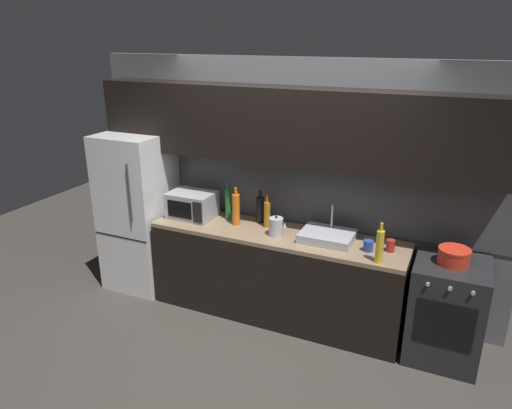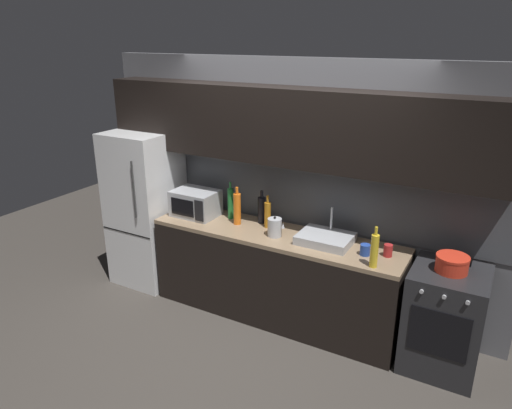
{
  "view_description": "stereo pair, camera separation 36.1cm",
  "coord_description": "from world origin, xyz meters",
  "px_view_note": "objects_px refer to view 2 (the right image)",
  "views": [
    {
      "loc": [
        1.54,
        -2.97,
        2.69
      ],
      "look_at": [
        -0.21,
        0.9,
        1.15
      ],
      "focal_mm": 33.12,
      "sensor_mm": 36.0,
      "label": 1
    },
    {
      "loc": [
        1.87,
        -2.81,
        2.69
      ],
      "look_at": [
        -0.21,
        0.9,
        1.15
      ],
      "focal_mm": 33.12,
      "sensor_mm": 36.0,
      "label": 2
    }
  ],
  "objects_px": {
    "microwave": "(196,203)",
    "wine_bottle_dark": "(262,209)",
    "mug_red": "(388,250)",
    "wine_bottle_yellow": "(374,250)",
    "mug_blue": "(365,250)",
    "cooking_pot": "(452,264)",
    "refrigerator": "(146,208)",
    "kettle": "(275,227)",
    "oven_range": "(444,320)",
    "wine_bottle_orange": "(237,208)",
    "wine_bottle_green": "(231,203)",
    "wine_bottle_amber": "(268,214)"
  },
  "relations": [
    {
      "from": "wine_bottle_dark",
      "to": "mug_blue",
      "type": "height_order",
      "value": "wine_bottle_dark"
    },
    {
      "from": "cooking_pot",
      "to": "wine_bottle_yellow",
      "type": "bearing_deg",
      "value": -158.54
    },
    {
      "from": "wine_bottle_amber",
      "to": "mug_red",
      "type": "height_order",
      "value": "wine_bottle_amber"
    },
    {
      "from": "wine_bottle_green",
      "to": "cooking_pot",
      "type": "height_order",
      "value": "wine_bottle_green"
    },
    {
      "from": "microwave",
      "to": "cooking_pot",
      "type": "relative_size",
      "value": 1.78
    },
    {
      "from": "kettle",
      "to": "mug_blue",
      "type": "distance_m",
      "value": 0.86
    },
    {
      "from": "wine_bottle_orange",
      "to": "mug_red",
      "type": "height_order",
      "value": "wine_bottle_orange"
    },
    {
      "from": "wine_bottle_orange",
      "to": "mug_blue",
      "type": "relative_size",
      "value": 3.93
    },
    {
      "from": "oven_range",
      "to": "wine_bottle_amber",
      "type": "height_order",
      "value": "wine_bottle_amber"
    },
    {
      "from": "kettle",
      "to": "wine_bottle_yellow",
      "type": "xyz_separation_m",
      "value": [
        0.99,
        -0.16,
        0.06
      ]
    },
    {
      "from": "refrigerator",
      "to": "wine_bottle_yellow",
      "type": "bearing_deg",
      "value": -4.86
    },
    {
      "from": "wine_bottle_green",
      "to": "wine_bottle_yellow",
      "type": "distance_m",
      "value": 1.63
    },
    {
      "from": "refrigerator",
      "to": "microwave",
      "type": "height_order",
      "value": "refrigerator"
    },
    {
      "from": "refrigerator",
      "to": "mug_blue",
      "type": "bearing_deg",
      "value": -1.01
    },
    {
      "from": "microwave",
      "to": "cooking_pot",
      "type": "height_order",
      "value": "microwave"
    },
    {
      "from": "oven_range",
      "to": "wine_bottle_orange",
      "type": "height_order",
      "value": "wine_bottle_orange"
    },
    {
      "from": "oven_range",
      "to": "kettle",
      "type": "xyz_separation_m",
      "value": [
        -1.56,
        -0.06,
        0.54
      ]
    },
    {
      "from": "wine_bottle_dark",
      "to": "mug_red",
      "type": "relative_size",
      "value": 3.12
    },
    {
      "from": "wine_bottle_dark",
      "to": "oven_range",
      "type": "bearing_deg",
      "value": -5.59
    },
    {
      "from": "wine_bottle_amber",
      "to": "cooking_pot",
      "type": "xyz_separation_m",
      "value": [
        1.72,
        -0.1,
        -0.07
      ]
    },
    {
      "from": "oven_range",
      "to": "kettle",
      "type": "bearing_deg",
      "value": -177.83
    },
    {
      "from": "wine_bottle_amber",
      "to": "wine_bottle_orange",
      "type": "bearing_deg",
      "value": -166.68
    },
    {
      "from": "wine_bottle_amber",
      "to": "cooking_pot",
      "type": "relative_size",
      "value": 1.26
    },
    {
      "from": "wine_bottle_yellow",
      "to": "kettle",
      "type": "bearing_deg",
      "value": 170.6
    },
    {
      "from": "oven_range",
      "to": "wine_bottle_orange",
      "type": "xyz_separation_m",
      "value": [
        -2.03,
        0.03,
        0.61
      ]
    },
    {
      "from": "kettle",
      "to": "wine_bottle_dark",
      "type": "distance_m",
      "value": 0.36
    },
    {
      "from": "cooking_pot",
      "to": "mug_red",
      "type": "bearing_deg",
      "value": 176.89
    },
    {
      "from": "mug_blue",
      "to": "mug_red",
      "type": "bearing_deg",
      "value": 22.19
    },
    {
      "from": "microwave",
      "to": "cooking_pot",
      "type": "xyz_separation_m",
      "value": [
        2.53,
        -0.02,
        -0.07
      ]
    },
    {
      "from": "microwave",
      "to": "mug_blue",
      "type": "height_order",
      "value": "microwave"
    },
    {
      "from": "oven_range",
      "to": "wine_bottle_yellow",
      "type": "height_order",
      "value": "wine_bottle_yellow"
    },
    {
      "from": "refrigerator",
      "to": "wine_bottle_amber",
      "type": "bearing_deg",
      "value": 3.79
    },
    {
      "from": "kettle",
      "to": "mug_red",
      "type": "distance_m",
      "value": 1.05
    },
    {
      "from": "kettle",
      "to": "wine_bottle_green",
      "type": "height_order",
      "value": "wine_bottle_green"
    },
    {
      "from": "refrigerator",
      "to": "kettle",
      "type": "distance_m",
      "value": 1.66
    },
    {
      "from": "oven_range",
      "to": "wine_bottle_orange",
      "type": "distance_m",
      "value": 2.12
    },
    {
      "from": "wine_bottle_amber",
      "to": "mug_blue",
      "type": "bearing_deg",
      "value": -7.94
    },
    {
      "from": "mug_red",
      "to": "wine_bottle_orange",
      "type": "bearing_deg",
      "value": -179.94
    },
    {
      "from": "microwave",
      "to": "wine_bottle_dark",
      "type": "xyz_separation_m",
      "value": [
        0.7,
        0.16,
        0.0
      ]
    },
    {
      "from": "oven_range",
      "to": "mug_blue",
      "type": "xyz_separation_m",
      "value": [
        -0.7,
        -0.04,
        0.5
      ]
    },
    {
      "from": "mug_red",
      "to": "wine_bottle_yellow",
      "type": "bearing_deg",
      "value": -102.05
    },
    {
      "from": "mug_blue",
      "to": "cooking_pot",
      "type": "xyz_separation_m",
      "value": [
        0.69,
        0.04,
        0.02
      ]
    },
    {
      "from": "kettle",
      "to": "mug_red",
      "type": "relative_size",
      "value": 1.84
    },
    {
      "from": "mug_red",
      "to": "cooking_pot",
      "type": "bearing_deg",
      "value": -3.11
    },
    {
      "from": "wine_bottle_green",
      "to": "mug_blue",
      "type": "relative_size",
      "value": 3.96
    },
    {
      "from": "refrigerator",
      "to": "wine_bottle_orange",
      "type": "distance_m",
      "value": 1.2
    },
    {
      "from": "microwave",
      "to": "kettle",
      "type": "xyz_separation_m",
      "value": [
        0.97,
        -0.08,
        -0.05
      ]
    },
    {
      "from": "oven_range",
      "to": "cooking_pot",
      "type": "xyz_separation_m",
      "value": [
        -0.01,
        0.0,
        0.52
      ]
    },
    {
      "from": "wine_bottle_yellow",
      "to": "mug_blue",
      "type": "height_order",
      "value": "wine_bottle_yellow"
    },
    {
      "from": "microwave",
      "to": "cooking_pot",
      "type": "bearing_deg",
      "value": -0.41
    }
  ]
}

